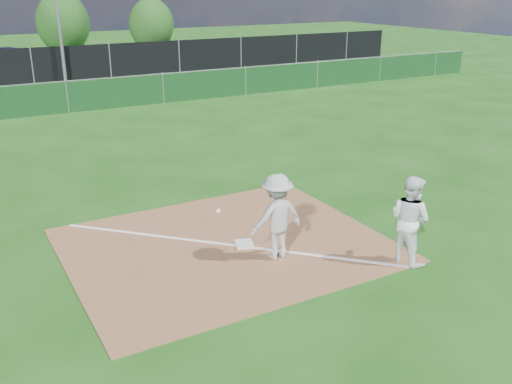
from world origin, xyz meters
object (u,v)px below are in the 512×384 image
light_pole (56,1)px  car_right (107,57)px  play_at_first (277,217)px  tree_mid (63,23)px  car_mid (19,61)px  runner (410,219)px  first_base (244,244)px  tree_right (152,25)px

light_pole → car_right: light_pole is taller
play_at_first → light_pole: bearing=87.7°
car_right → tree_mid: tree_mid is taller
car_mid → car_right: bearing=-102.6°
light_pole → car_right: bearing=51.6°
play_at_first → car_mid: bearing=91.5°
runner → car_mid: runner is taller
light_pole → car_mid: bearing=112.0°
first_base → play_at_first: size_ratio=0.19×
tree_mid → car_mid: bearing=-118.1°
light_pole → tree_mid: 12.25m
runner → car_right: bearing=-12.1°
light_pole → runner: bearing=-87.3°
light_pole → runner: size_ratio=4.81×
tree_right → light_pole: bearing=-128.9°
car_mid → car_right: car_mid is taller
first_base → play_at_first: (0.30, -0.72, 0.78)m
car_right → light_pole: bearing=153.7°
car_right → play_at_first: bearing=-177.0°
car_mid → car_right: size_ratio=1.03×
play_at_first → tree_mid: tree_mid is taller
car_mid → light_pole: bearing=-173.4°
play_at_first → car_mid: size_ratio=0.41×
light_pole → tree_right: light_pole is taller
first_base → play_at_first: bearing=-67.1°
tree_mid → car_right: bearing=-83.7°
play_at_first → car_right: 27.25m
first_base → runner: (2.35, -2.00, 0.78)m
play_at_first → runner: runner is taller
car_right → tree_mid: size_ratio=1.01×
runner → tree_right: bearing=-19.7°
runner → tree_right: 35.39m
play_at_first → tree_right: size_ratio=0.47×
play_at_first → tree_right: (9.50, 33.29, 1.15)m
first_base → tree_mid: bearing=83.6°
light_pole → play_at_first: size_ratio=4.39×
runner → car_mid: size_ratio=0.37×
first_base → tree_right: bearing=73.2°
play_at_first → runner: size_ratio=1.10×
first_base → car_mid: car_mid is taller
play_at_first → car_right: bearing=80.9°
tree_right → runner: bearing=-102.2°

